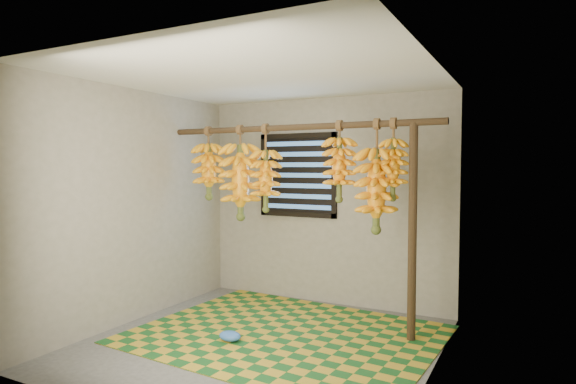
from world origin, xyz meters
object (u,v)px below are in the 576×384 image
Objects in this scene: banana_bunch_c at (266,181)px; banana_bunch_e at (376,191)px; banana_bunch_d at (339,169)px; plastic_bag at (230,336)px; woven_mat at (286,334)px; banana_bunch_b at (240,182)px; banana_bunch_f at (393,169)px; support_post at (412,233)px; banana_bunch_a at (209,171)px.

banana_bunch_c is 1.20m from banana_bunch_e.
banana_bunch_c is at bearing 180.00° from banana_bunch_d.
plastic_bag is 0.28× the size of banana_bunch_d.
woven_mat is 1.67m from banana_bunch_b.
banana_bunch_f is at bearing -0.00° from banana_bunch_e.
support_post is 2.63× the size of banana_bunch_f.
banana_bunch_c reaches higher than support_post.
support_post is at bearing 19.75° from woven_mat.
banana_bunch_b is 1.28× the size of banana_bunch_d.
banana_bunch_e reaches higher than woven_mat.
banana_bunch_a is at bearing 180.00° from banana_bunch_c.
plastic_bag is 0.22× the size of banana_bunch_b.
banana_bunch_b is at bearing 180.00° from support_post.
banana_bunch_f reaches higher than plastic_bag.
banana_bunch_b is at bearing -180.00° from banana_bunch_e.
woven_mat is 1.86m from banana_bunch_f.
banana_bunch_d and banana_bunch_f have the same top height.
banana_bunch_a is (-1.18, 0.39, 1.55)m from woven_mat.
banana_bunch_a and banana_bunch_f have the same top height.
banana_bunch_a is at bearing 180.00° from banana_bunch_d.
support_post is 1.53m from woven_mat.
woven_mat is 0.54m from plastic_bag.
banana_bunch_a is 0.88× the size of banana_bunch_c.
banana_bunch_b is 1.33× the size of banana_bunch_f.
banana_bunch_c reaches higher than woven_mat.
banana_bunch_e is at bearing 180.00° from banana_bunch_f.
banana_bunch_f is at bearing -0.00° from banana_bunch_a.
support_post is 2.17× the size of banana_bunch_c.
banana_bunch_e is 0.26m from banana_bunch_f.
plastic_bag is (-0.36, -0.40, 0.05)m from woven_mat.
banana_bunch_d is (1.57, -0.00, 0.03)m from banana_bunch_a.
banana_bunch_f is at bearing 23.37° from woven_mat.
plastic_bag is 1.61m from banana_bunch_c.
banana_bunch_b and banana_bunch_c have the same top height.
woven_mat is at bearing -152.48° from banana_bunch_e.
banana_bunch_e is at bearing 0.00° from banana_bunch_c.
plastic_bag is 0.21× the size of banana_bunch_e.
woven_mat is at bearing -160.25° from support_post.
banana_bunch_c is (0.32, 0.00, 0.02)m from banana_bunch_b.
banana_bunch_a is at bearing 180.00° from support_post.
support_post is at bearing 0.00° from banana_bunch_b.
banana_bunch_b is (-0.76, 0.39, 1.43)m from woven_mat.
banana_bunch_e reaches higher than plastic_bag.
woven_mat is 1.62m from banana_bunch_e.
banana_bunch_d is 0.74× the size of banana_bunch_e.
banana_bunch_b is (0.42, -0.00, -0.11)m from banana_bunch_a.
banana_bunch_d reaches higher than support_post.
banana_bunch_b reaches higher than support_post.
support_post is 0.92m from banana_bunch_d.
banana_bunch_e reaches higher than support_post.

